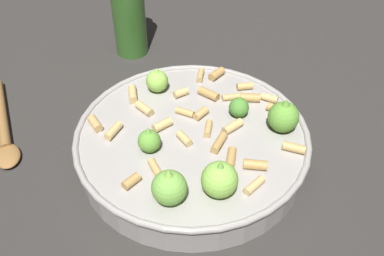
% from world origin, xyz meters
% --- Properties ---
extents(ground_plane, '(2.40, 2.40, 0.00)m').
position_xyz_m(ground_plane, '(0.00, 0.00, 0.00)').
color(ground_plane, '#2D2B28').
extents(cooking_pan, '(0.33, 0.33, 0.10)m').
position_xyz_m(cooking_pan, '(-0.00, 0.00, 0.03)').
color(cooking_pan, '#9E9993').
rests_on(cooking_pan, ground).
extents(olive_oil_bottle, '(0.06, 0.06, 0.23)m').
position_xyz_m(olive_oil_bottle, '(0.25, -0.17, 0.09)').
color(olive_oil_bottle, '#336023').
rests_on(olive_oil_bottle, ground).
extents(wooden_spoon, '(0.19, 0.14, 0.02)m').
position_xyz_m(wooden_spoon, '(0.27, 0.12, 0.01)').
color(wooden_spoon, olive).
rests_on(wooden_spoon, ground).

